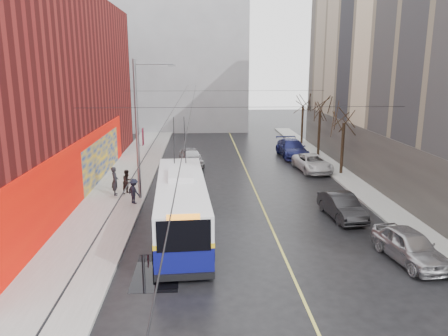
# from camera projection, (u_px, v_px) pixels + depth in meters

# --- Properties ---
(ground) EXTENTS (140.00, 140.00, 0.00)m
(ground) POSITION_uv_depth(u_px,v_px,m) (254.00, 265.00, 19.24)
(ground) COLOR black
(ground) RESTS_ON ground
(sidewalk_left) EXTENTS (4.00, 60.00, 0.15)m
(sidewalk_left) POSITION_uv_depth(u_px,v_px,m) (120.00, 191.00, 30.47)
(sidewalk_left) COLOR gray
(sidewalk_left) RESTS_ON ground
(sidewalk_right) EXTENTS (2.00, 60.00, 0.15)m
(sidewalk_right) POSITION_uv_depth(u_px,v_px,m) (358.00, 187.00, 31.37)
(sidewalk_right) COLOR gray
(sidewalk_right) RESTS_ON ground
(lane_line) EXTENTS (0.12, 50.00, 0.01)m
(lane_line) POSITION_uv_depth(u_px,v_px,m) (251.00, 182.00, 32.93)
(lane_line) COLOR #BFB74C
(lane_line) RESTS_ON ground
(building_left) EXTENTS (12.11, 36.00, 14.00)m
(building_left) POSITION_uv_depth(u_px,v_px,m) (3.00, 89.00, 30.40)
(building_left) COLOR maroon
(building_left) RESTS_ON ground
(building_far) EXTENTS (20.50, 12.10, 18.00)m
(building_far) POSITION_uv_depth(u_px,v_px,m) (173.00, 63.00, 60.60)
(building_far) COLOR gray
(building_far) RESTS_ON ground
(streetlight_pole) EXTENTS (2.65, 0.60, 9.00)m
(streetlight_pole) POSITION_uv_depth(u_px,v_px,m) (140.00, 127.00, 27.53)
(streetlight_pole) COLOR slate
(streetlight_pole) RESTS_ON ground
(catenary_wires) EXTENTS (18.00, 60.00, 0.22)m
(catenary_wires) POSITION_uv_depth(u_px,v_px,m) (197.00, 98.00, 32.04)
(catenary_wires) COLOR black
(tree_near) EXTENTS (3.20, 3.20, 6.40)m
(tree_near) POSITION_uv_depth(u_px,v_px,m) (345.00, 113.00, 34.14)
(tree_near) COLOR black
(tree_near) RESTS_ON ground
(tree_mid) EXTENTS (3.20, 3.20, 6.68)m
(tree_mid) POSITION_uv_depth(u_px,v_px,m) (321.00, 102.00, 40.88)
(tree_mid) COLOR black
(tree_mid) RESTS_ON ground
(tree_far) EXTENTS (3.20, 3.20, 6.57)m
(tree_far) POSITION_uv_depth(u_px,v_px,m) (303.00, 98.00, 47.71)
(tree_far) COLOR black
(tree_far) RESTS_ON ground
(puddle) EXTENTS (1.94, 3.59, 0.01)m
(puddle) POSITION_uv_depth(u_px,v_px,m) (157.00, 272.00, 18.61)
(puddle) COLOR black
(puddle) RESTS_ON ground
(pigeons_flying) EXTENTS (1.77, 2.54, 0.97)m
(pigeons_flying) POSITION_uv_depth(u_px,v_px,m) (208.00, 101.00, 27.15)
(pigeons_flying) COLOR slate
(trolleybus) EXTENTS (3.19, 11.64, 5.46)m
(trolleybus) POSITION_uv_depth(u_px,v_px,m) (182.00, 205.00, 22.72)
(trolleybus) COLOR #0B0E57
(trolleybus) RESTS_ON ground
(parked_car_a) EXTENTS (2.35, 4.51, 1.47)m
(parked_car_a) POSITION_uv_depth(u_px,v_px,m) (410.00, 246.00, 19.51)
(parked_car_a) COLOR #98989C
(parked_car_a) RESTS_ON ground
(parked_car_b) EXTENTS (1.88, 4.37, 1.40)m
(parked_car_b) POSITION_uv_depth(u_px,v_px,m) (342.00, 206.00, 25.13)
(parked_car_b) COLOR black
(parked_car_b) RESTS_ON ground
(parked_car_c) EXTENTS (2.77, 5.18, 1.38)m
(parked_car_c) POSITION_uv_depth(u_px,v_px,m) (312.00, 163.00, 36.36)
(parked_car_c) COLOR silver
(parked_car_c) RESTS_ON ground
(parked_car_d) EXTENTS (2.56, 5.82, 1.66)m
(parked_car_d) POSITION_uv_depth(u_px,v_px,m) (292.00, 148.00, 41.99)
(parked_car_d) COLOR navy
(parked_car_d) RESTS_ON ground
(following_car) EXTENTS (2.55, 4.72, 1.53)m
(following_car) POSITION_uv_depth(u_px,v_px,m) (191.00, 157.00, 38.46)
(following_car) COLOR #AFB0B4
(following_car) RESTS_ON ground
(pedestrian_a) EXTENTS (0.58, 0.77, 1.92)m
(pedestrian_a) POSITION_uv_depth(u_px,v_px,m) (115.00, 181.00, 29.02)
(pedestrian_a) COLOR black
(pedestrian_a) RESTS_ON sidewalk_left
(pedestrian_b) EXTENTS (0.98, 1.01, 1.64)m
(pedestrian_b) POSITION_uv_depth(u_px,v_px,m) (127.00, 182.00, 29.42)
(pedestrian_b) COLOR black
(pedestrian_b) RESTS_ON sidewalk_left
(pedestrian_c) EXTENTS (1.15, 1.14, 1.59)m
(pedestrian_c) POSITION_uv_depth(u_px,v_px,m) (134.00, 191.00, 27.26)
(pedestrian_c) COLOR black
(pedestrian_c) RESTS_ON sidewalk_left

